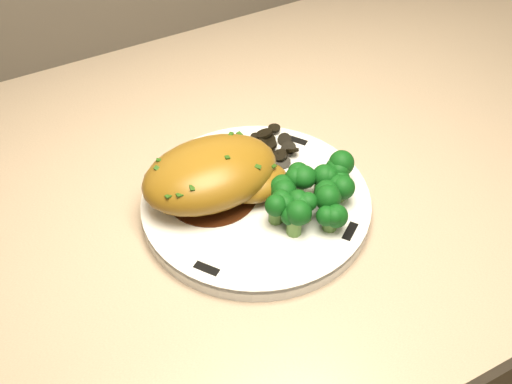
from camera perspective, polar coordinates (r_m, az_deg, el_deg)
name	(u,v)px	position (r m, az deg, el deg)	size (l,w,h in m)	color
plate	(256,204)	(0.68, 0.00, -1.08)	(0.24, 0.24, 0.02)	silver
rim_accent_0	(296,140)	(0.75, 3.62, 4.59)	(0.03, 0.01, 0.00)	black
rim_accent_1	(171,168)	(0.72, -7.58, 2.12)	(0.03, 0.01, 0.00)	black
rim_accent_2	(207,269)	(0.62, -4.41, -6.82)	(0.03, 0.01, 0.00)	black
rim_accent_3	(350,232)	(0.65, 8.36, -3.50)	(0.03, 0.01, 0.00)	black
gravy_pool	(212,193)	(0.68, -3.97, -0.11)	(0.10, 0.10, 0.00)	#361709
chicken_breast	(216,175)	(0.66, -3.60, 1.54)	(0.15, 0.10, 0.06)	#885D17
mushroom_pile	(268,152)	(0.73, 1.06, 3.61)	(0.08, 0.06, 0.02)	black
broccoli_florets	(311,195)	(0.65, 4.95, -0.28)	(0.10, 0.08, 0.04)	#548036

